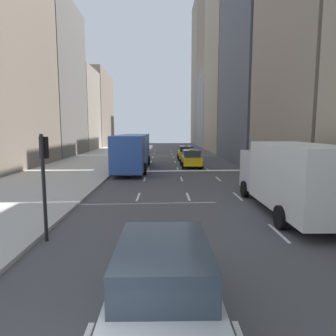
# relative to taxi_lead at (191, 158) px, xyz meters

# --- Properties ---
(sidewalk_left) EXTENTS (8.00, 66.00, 0.15)m
(sidewalk_left) POSITION_rel_taxi_lead_xyz_m (-11.00, -0.19, -0.81)
(sidewalk_left) COLOR #ADAAA3
(sidewalk_left) RESTS_ON ground
(lane_markings) EXTENTS (5.72, 56.00, 0.01)m
(lane_markings) POSITION_rel_taxi_lead_xyz_m (-1.40, -4.19, -0.87)
(lane_markings) COLOR white
(lane_markings) RESTS_ON ground
(building_row_left) EXTENTS (6.00, 73.67, 35.24)m
(building_row_left) POSITION_rel_taxi_lead_xyz_m (-18.00, 6.99, 11.24)
(building_row_left) COLOR slate
(building_row_left) RESTS_ON ground
(building_row_right) EXTENTS (6.00, 83.57, 35.43)m
(building_row_right) POSITION_rel_taxi_lead_xyz_m (8.00, 14.45, 13.45)
(building_row_right) COLOR gray
(building_row_right) RESTS_ON ground
(taxi_lead) EXTENTS (2.02, 4.40, 1.87)m
(taxi_lead) POSITION_rel_taxi_lead_xyz_m (0.00, 0.00, 0.00)
(taxi_lead) COLOR yellow
(taxi_lead) RESTS_ON ground
(taxi_second) EXTENTS (2.02, 4.40, 1.87)m
(taxi_second) POSITION_rel_taxi_lead_xyz_m (0.00, 7.09, 0.00)
(taxi_second) COLOR yellow
(taxi_second) RESTS_ON ground
(sedan_black_near) EXTENTS (2.02, 4.57, 1.80)m
(sedan_black_near) POSITION_rel_taxi_lead_xyz_m (-2.80, -24.46, 0.03)
(sedan_black_near) COLOR #9EA0A5
(sedan_black_near) RESTS_ON ground
(city_bus) EXTENTS (2.80, 11.61, 3.25)m
(city_bus) POSITION_rel_taxi_lead_xyz_m (-5.61, -1.77, 0.91)
(city_bus) COLOR #2D519E
(city_bus) RESTS_ON ground
(box_truck) EXTENTS (2.58, 8.40, 3.15)m
(box_truck) POSITION_rel_taxi_lead_xyz_m (2.80, -16.55, 0.83)
(box_truck) COLOR silver
(box_truck) RESTS_ON ground
(traffic_light_pole) EXTENTS (0.24, 0.42, 3.60)m
(traffic_light_pole) POSITION_rel_taxi_lead_xyz_m (-6.75, -19.72, 1.53)
(traffic_light_pole) COLOR black
(traffic_light_pole) RESTS_ON ground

